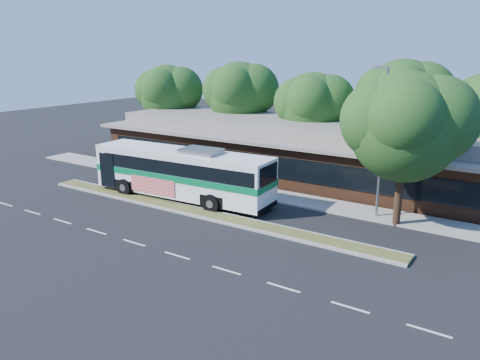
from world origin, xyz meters
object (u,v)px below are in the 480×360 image
at_px(sedan, 131,157).
at_px(lamp_post, 382,139).
at_px(sidewalk_tree, 414,125).
at_px(transit_bus, 182,170).

bearing_deg(sedan, lamp_post, -78.37).
height_order(sedan, sidewalk_tree, sidewalk_tree).
bearing_deg(sidewalk_tree, transit_bus, -167.88).
relative_size(lamp_post, transit_bus, 0.68).
height_order(lamp_post, sedan, lamp_post).
xyz_separation_m(transit_bus, sedan, (-10.58, 5.40, -1.36)).
bearing_deg(lamp_post, transit_bus, -163.70).
bearing_deg(sedan, transit_bus, -100.91).
distance_m(lamp_post, sidewalk_tree, 2.22).
xyz_separation_m(sedan, sidewalk_tree, (24.77, -2.35, 5.25)).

